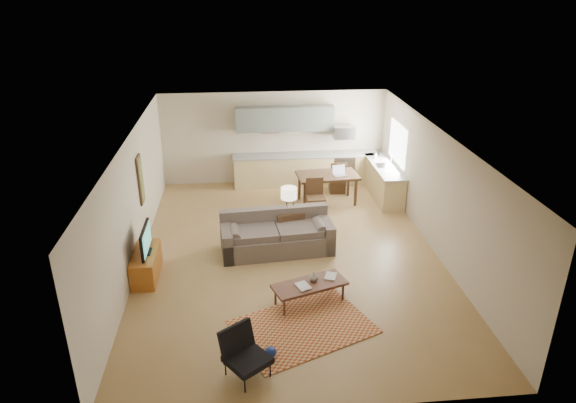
{
  "coord_description": "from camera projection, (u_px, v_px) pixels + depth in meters",
  "views": [
    {
      "loc": [
        -0.99,
        -9.92,
        5.66
      ],
      "look_at": [
        0.0,
        0.3,
        1.15
      ],
      "focal_mm": 32.0,
      "sensor_mm": 36.0,
      "label": 1
    }
  ],
  "objects": [
    {
      "name": "wall_art_left",
      "position": [
        141.0,
        180.0,
        11.32
      ],
      "size": [
        0.06,
        0.42,
        1.1
      ],
      "primitive_type": null,
      "color": "olive",
      "rests_on": "room"
    },
    {
      "name": "armchair",
      "position": [
        247.0,
        356.0,
        7.77
      ],
      "size": [
        0.96,
        0.96,
        0.78
      ],
      "primitive_type": null,
      "rotation": [
        0.0,
        0.0,
        0.63
      ],
      "color": "black",
      "rests_on": "floor"
    },
    {
      "name": "book_b",
      "position": [
        325.0,
        275.0,
        9.79
      ],
      "size": [
        0.4,
        0.42,
        0.02
      ],
      "primitive_type": "imported",
      "rotation": [
        0.0,
        0.0,
        -0.35
      ],
      "color": "navy",
      "rests_on": "coffee_table"
    },
    {
      "name": "tv",
      "position": [
        145.0,
        240.0,
        10.23
      ],
      "size": [
        0.09,
        0.93,
        0.56
      ],
      "primitive_type": null,
      "color": "black",
      "rests_on": "tv_credenza"
    },
    {
      "name": "laptop",
      "position": [
        340.0,
        171.0,
        13.58
      ],
      "size": [
        0.38,
        0.32,
        0.26
      ],
      "primitive_type": null,
      "rotation": [
        0.0,
        0.0,
        0.18
      ],
      "color": "#A5A8AD",
      "rests_on": "dining_table"
    },
    {
      "name": "dining_chair_far",
      "position": [
        338.0,
        176.0,
        14.55
      ],
      "size": [
        0.48,
        0.5,
        0.94
      ],
      "primitive_type": null,
      "rotation": [
        0.0,
        0.0,
        3.08
      ],
      "color": "#3A2617",
      "rests_on": "floor"
    },
    {
      "name": "kitchen_counter_back",
      "position": [
        306.0,
        169.0,
        15.11
      ],
      "size": [
        4.26,
        0.64,
        0.92
      ],
      "primitive_type": null,
      "color": "tan",
      "rests_on": "ground"
    },
    {
      "name": "kitchen_range",
      "position": [
        342.0,
        168.0,
        15.21
      ],
      "size": [
        0.62,
        0.62,
        0.9
      ],
      "primitive_type": "cube",
      "color": "#A5A8AD",
      "rests_on": "ground"
    },
    {
      "name": "window_right",
      "position": [
        398.0,
        143.0,
        13.8
      ],
      "size": [
        0.02,
        1.4,
        1.05
      ],
      "primitive_type": "cube",
      "color": "white",
      "rests_on": "room"
    },
    {
      "name": "table_lamp",
      "position": [
        289.0,
        199.0,
        11.58
      ],
      "size": [
        0.46,
        0.46,
        0.6
      ],
      "primitive_type": null,
      "rotation": [
        0.0,
        0.0,
        0.3
      ],
      "color": "beige",
      "rests_on": "console_table"
    },
    {
      "name": "dining_chair_near",
      "position": [
        316.0,
        197.0,
        13.13
      ],
      "size": [
        0.46,
        0.48,
        0.95
      ],
      "primitive_type": null,
      "rotation": [
        0.0,
        0.0,
        0.02
      ],
      "color": "#3A2617",
      "rests_on": "floor"
    },
    {
      "name": "tv_credenza",
      "position": [
        146.0,
        264.0,
        10.45
      ],
      "size": [
        0.47,
        1.21,
        0.56
      ],
      "primitive_type": null,
      "color": "#9B5119",
      "rests_on": "floor"
    },
    {
      "name": "sofa",
      "position": [
        277.0,
        233.0,
        11.38
      ],
      "size": [
        2.65,
        1.34,
        0.89
      ],
      "primitive_type": null,
      "rotation": [
        0.0,
        0.0,
        0.09
      ],
      "color": "brown",
      "rests_on": "floor"
    },
    {
      "name": "coffee_table",
      "position": [
        309.0,
        293.0,
        9.64
      ],
      "size": [
        1.5,
        0.98,
        0.42
      ],
      "primitive_type": null,
      "rotation": [
        0.0,
        0.0,
        0.33
      ],
      "color": "#49281E",
      "rests_on": "floor"
    },
    {
      "name": "upper_cabinets",
      "position": [
        285.0,
        119.0,
        14.59
      ],
      "size": [
        2.8,
        0.34,
        0.7
      ],
      "primitive_type": "cube",
      "color": "slate",
      "rests_on": "room"
    },
    {
      "name": "book_a",
      "position": [
        298.0,
        288.0,
        9.4
      ],
      "size": [
        0.43,
        0.46,
        0.03
      ],
      "primitive_type": "imported",
      "rotation": [
        0.0,
        0.0,
        0.38
      ],
      "color": "maroon",
      "rests_on": "coffee_table"
    },
    {
      "name": "kitchen_microwave",
      "position": [
        344.0,
        132.0,
        14.79
      ],
      "size": [
        0.62,
        0.4,
        0.35
      ],
      "primitive_type": "cube",
      "color": "#A5A8AD",
      "rests_on": "room"
    },
    {
      "name": "vase",
      "position": [
        314.0,
        277.0,
        9.61
      ],
      "size": [
        0.2,
        0.2,
        0.18
      ],
      "primitive_type": "imported",
      "rotation": [
        0.0,
        0.0,
        0.07
      ],
      "color": "black",
      "rests_on": "coffee_table"
    },
    {
      "name": "triptych",
      "position": [
        271.0,
        125.0,
        14.77
      ],
      "size": [
        1.7,
        0.04,
        0.5
      ],
      "primitive_type": null,
      "color": "#FDEFC7",
      "rests_on": "room"
    },
    {
      "name": "room",
      "position": [
        289.0,
        199.0,
        10.86
      ],
      "size": [
        9.0,
        9.0,
        9.0
      ],
      "color": "olive",
      "rests_on": "ground"
    },
    {
      "name": "soap_bottle",
      "position": [
        376.0,
        155.0,
        14.54
      ],
      "size": [
        0.12,
        0.12,
        0.19
      ],
      "primitive_type": "imported",
      "rotation": [
        0.0,
        0.0,
        -0.21
      ],
      "color": "#FDEFC7",
      "rests_on": "kitchen_counter_right"
    },
    {
      "name": "kitchen_counter_right",
      "position": [
        384.0,
        181.0,
        14.21
      ],
      "size": [
        0.64,
        2.26,
        0.92
      ],
      "primitive_type": null,
      "color": "tan",
      "rests_on": "ground"
    },
    {
      "name": "dining_table",
      "position": [
        327.0,
        188.0,
        13.87
      ],
      "size": [
        1.68,
        1.06,
        0.81
      ],
      "primitive_type": null,
      "rotation": [
        0.0,
        0.0,
        0.09
      ],
      "color": "#3A2617",
      "rests_on": "floor"
    },
    {
      "name": "console_table",
      "position": [
        289.0,
        226.0,
        11.85
      ],
      "size": [
        0.71,
        0.54,
        0.75
      ],
      "primitive_type": null,
      "rotation": [
        0.0,
        0.0,
        0.19
      ],
      "color": "#3A2617",
      "rests_on": "floor"
    },
    {
      "name": "rug",
      "position": [
        303.0,
        327.0,
        9.02
      ],
      "size": [
        2.73,
        2.36,
        0.02
      ],
      "primitive_type": "cube",
      "rotation": [
        0.0,
        0.0,
        0.4
      ],
      "color": "#95361A",
      "rests_on": "floor"
    }
  ]
}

